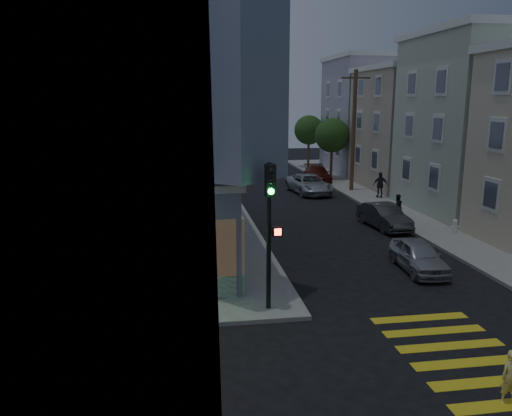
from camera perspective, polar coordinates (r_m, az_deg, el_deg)
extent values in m
plane|color=black|center=(14.24, -3.69, -16.84)|extent=(120.00, 120.00, 0.00)
cube|color=gray|center=(43.33, 25.13, 1.94)|extent=(24.00, 42.00, 0.15)
cube|color=slate|center=(23.98, -20.91, 8.39)|extent=(14.00, 14.00, 11.00)
cube|color=silver|center=(24.12, -20.62, 4.48)|extent=(14.30, 14.30, 0.25)
cube|color=#196B33|center=(18.25, -24.27, -9.32)|extent=(13.60, 0.12, 0.80)
cube|color=#382B1E|center=(17.82, -24.66, -5.11)|extent=(13.60, 0.10, 2.00)
cylinder|color=white|center=(17.00, -19.99, -0.46)|extent=(1.00, 0.12, 1.00)
cube|color=tan|center=(42.73, 20.25, 8.41)|extent=(12.00, 8.60, 9.00)
cube|color=#9591A0|center=(50.77, 15.40, 10.04)|extent=(12.00, 8.60, 10.50)
cylinder|color=#4C3826|center=(38.74, 11.09, 8.61)|extent=(0.30, 0.30, 9.00)
cube|color=#4C3826|center=(38.71, 11.33, 14.38)|extent=(2.20, 0.12, 0.12)
cylinder|color=#4C3826|center=(44.72, 8.60, 5.42)|extent=(0.24, 0.24, 3.20)
sphere|color=#1C4017|center=(44.53, 8.69, 8.23)|extent=(3.00, 3.00, 3.00)
cylinder|color=#4C3826|center=(52.37, 6.01, 6.45)|extent=(0.24, 0.24, 3.20)
sphere|color=#1C4017|center=(52.20, 6.07, 8.86)|extent=(3.00, 3.00, 3.00)
imported|color=#F6E87D|center=(13.50, 27.16, -16.86)|extent=(0.53, 0.40, 1.30)
imported|color=black|center=(29.91, 15.82, 0.12)|extent=(0.77, 0.62, 1.49)
imported|color=#26242C|center=(36.52, 14.02, 2.59)|extent=(1.09, 0.52, 1.81)
imported|color=#A2A5AA|center=(21.72, 18.08, -5.22)|extent=(1.75, 3.82, 1.27)
imported|color=#333537|center=(28.37, 14.42, -0.91)|extent=(1.84, 4.21, 1.34)
imported|color=#5C1A15|center=(43.56, 7.03, 3.87)|extent=(2.34, 4.87, 1.37)
imported|color=#ABB3B6|center=(38.05, 6.08, 2.74)|extent=(2.95, 5.39, 1.43)
cylinder|color=black|center=(16.13, 1.47, -3.37)|extent=(0.16, 0.16, 4.86)
cube|color=black|center=(15.52, 1.64, 3.17)|extent=(0.34, 0.30, 1.02)
sphere|color=black|center=(15.33, 1.75, 4.26)|extent=(0.19, 0.19, 0.19)
sphere|color=black|center=(15.37, 1.75, 3.08)|extent=(0.19, 0.19, 0.19)
sphere|color=#19F23F|center=(15.43, 1.74, 1.90)|extent=(0.19, 0.19, 0.19)
cube|color=black|center=(15.95, 2.44, -2.66)|extent=(0.33, 0.23, 0.31)
cube|color=#FF2614|center=(15.85, 2.52, -2.76)|extent=(0.21, 0.02, 0.21)
cylinder|color=white|center=(27.90, 21.76, -2.11)|extent=(0.23, 0.23, 0.58)
sphere|color=white|center=(27.83, 21.82, -1.44)|extent=(0.25, 0.25, 0.25)
cylinder|color=white|center=(27.89, 21.77, -2.01)|extent=(0.43, 0.12, 0.12)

